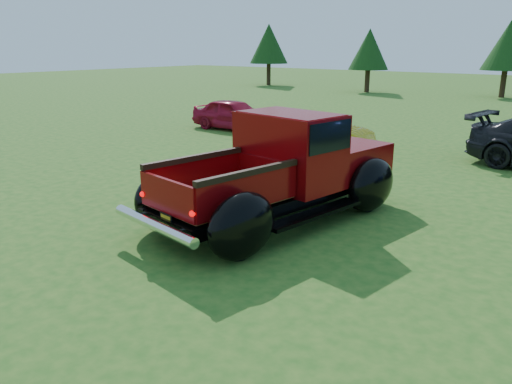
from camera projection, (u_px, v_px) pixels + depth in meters
name	position (u px, v px, depth m)	size (l,w,h in m)	color
ground	(250.00, 248.00, 8.70)	(120.00, 120.00, 0.00)	#225618
tree_far_west	(269.00, 44.00, 43.37)	(3.33, 3.33, 5.20)	#332114
tree_west	(369.00, 49.00, 36.81)	(2.94, 2.94, 4.60)	#332114
tree_mid_left	(508.00, 46.00, 32.91)	(3.20, 3.20, 5.00)	#332114
pickup_truck	(290.00, 167.00, 10.19)	(3.37, 5.97, 2.12)	black
show_car_red	(234.00, 114.00, 20.74)	(1.50, 3.73, 1.27)	maroon
show_car_yellow	(317.00, 132.00, 16.59)	(1.31, 3.74, 1.23)	gold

